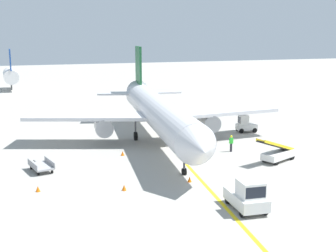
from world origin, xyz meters
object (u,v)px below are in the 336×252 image
object	(u,v)px
ground_crew_marshaller	(231,143)
safety_cone_nose_right	(123,153)
belt_loader_forward_hold	(278,153)
safety_cone_wingtip_left	(190,179)
baggage_tug_near_wing	(245,125)
baggage_cart_loaded	(41,166)
airliner	(157,112)
safety_cone_tail_area	(38,189)
pushback_tug	(247,196)
safety_cone_wingtip_right	(198,145)
safety_cone_nose_left	(124,188)

from	to	relation	value
ground_crew_marshaller	safety_cone_nose_right	distance (m)	10.97
belt_loader_forward_hold	safety_cone_wingtip_left	world-z (taller)	belt_loader_forward_hold
baggage_tug_near_wing	baggage_cart_loaded	world-z (taller)	baggage_tug_near_wing
airliner	baggage_tug_near_wing	bearing A→B (deg)	5.87
baggage_cart_loaded	safety_cone_nose_right	xyz separation A→B (m)	(7.94, 2.53, -0.25)
safety_cone_wingtip_left	belt_loader_forward_hold	bearing A→B (deg)	14.91
safety_cone_wingtip_left	safety_cone_tail_area	size ratio (longest dim) A/B	1.00
belt_loader_forward_hold	safety_cone_tail_area	size ratio (longest dim) A/B	11.57
pushback_tug	safety_cone_tail_area	bearing A→B (deg)	145.92
pushback_tug	safety_cone_wingtip_right	bearing A→B (deg)	76.37
belt_loader_forward_hold	baggage_cart_loaded	xyz separation A→B (m)	(-21.03, 4.53, -0.31)
airliner	safety_cone_nose_right	size ratio (longest dim) A/B	80.19
baggage_cart_loaded	safety_cone_nose_left	distance (m)	9.12
ground_crew_marshaller	safety_cone_wingtip_left	bearing A→B (deg)	-136.38
airliner	ground_crew_marshaller	world-z (taller)	airliner
ground_crew_marshaller	safety_cone_nose_left	distance (m)	15.18
safety_cone_wingtip_left	safety_cone_nose_right	bearing A→B (deg)	106.78
belt_loader_forward_hold	baggage_cart_loaded	size ratio (longest dim) A/B	1.33
safety_cone_nose_left	safety_cone_nose_right	world-z (taller)	same
airliner	safety_cone_tail_area	world-z (taller)	airliner
safety_cone_wingtip_left	safety_cone_wingtip_right	bearing A→B (deg)	62.14
airliner	safety_cone_nose_right	bearing A→B (deg)	-141.08
safety_cone_nose_left	safety_cone_tail_area	size ratio (longest dim) A/B	1.00
belt_loader_forward_hold	safety_cone_nose_left	world-z (taller)	belt_loader_forward_hold
safety_cone_wingtip_left	safety_cone_tail_area	world-z (taller)	same
baggage_tug_near_wing	ground_crew_marshaller	distance (m)	9.80
belt_loader_forward_hold	ground_crew_marshaller	size ratio (longest dim) A/B	3.00
baggage_cart_loaded	ground_crew_marshaller	world-z (taller)	ground_crew_marshaller
ground_crew_marshaller	safety_cone_wingtip_right	bearing A→B (deg)	128.39
pushback_tug	safety_cone_wingtip_left	bearing A→B (deg)	100.72
ground_crew_marshaller	safety_cone_wingtip_right	distance (m)	3.77
baggage_tug_near_wing	pushback_tug	bearing A→B (deg)	-119.86
pushback_tug	safety_cone_nose_left	distance (m)	9.55
baggage_cart_loaded	safety_cone_wingtip_right	world-z (taller)	baggage_cart_loaded
ground_crew_marshaller	safety_cone_wingtip_left	size ratio (longest dim) A/B	3.86
ground_crew_marshaller	airliner	bearing A→B (deg)	131.09
baggage_tug_near_wing	safety_cone_tail_area	size ratio (longest dim) A/B	5.91
pushback_tug	belt_loader_forward_hold	bearing A→B (deg)	47.03
airliner	pushback_tug	size ratio (longest dim) A/B	9.35
pushback_tug	safety_cone_wingtip_right	size ratio (longest dim) A/B	8.58
airliner	safety_cone_tail_area	size ratio (longest dim) A/B	80.19
pushback_tug	baggage_tug_near_wing	bearing A→B (deg)	60.14
ground_crew_marshaller	safety_cone_tail_area	size ratio (longest dim) A/B	3.86
safety_cone_nose_right	safety_cone_wingtip_left	bearing A→B (deg)	-73.22
belt_loader_forward_hold	safety_cone_wingtip_left	size ratio (longest dim) A/B	11.57
safety_cone_wingtip_right	airliner	bearing A→B (deg)	133.15
ground_crew_marshaller	safety_cone_tail_area	distance (m)	20.12
safety_cone_nose_left	safety_cone_wingtip_right	size ratio (longest dim) A/B	1.00
safety_cone_wingtip_right	safety_cone_tail_area	size ratio (longest dim) A/B	1.00
airliner	safety_cone_wingtip_left	distance (m)	14.35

